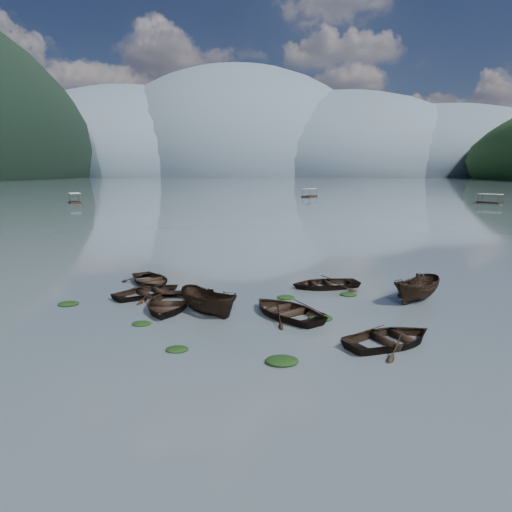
{
  "coord_description": "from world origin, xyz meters",
  "views": [
    {
      "loc": [
        0.77,
        -16.63,
        7.27
      ],
      "look_at": [
        0.0,
        12.0,
        2.0
      ],
      "focal_mm": 32.0,
      "sensor_mm": 36.0,
      "label": 1
    }
  ],
  "objects_px": {
    "rowboat_0": "(168,309)",
    "pontoon_centre": "(309,197)",
    "rowboat_3": "(287,316)",
    "pontoon_left": "(75,203)"
  },
  "relations": [
    {
      "from": "rowboat_0",
      "to": "pontoon_centre",
      "type": "relative_size",
      "value": 0.76
    },
    {
      "from": "rowboat_0",
      "to": "rowboat_3",
      "type": "relative_size",
      "value": 1.0
    },
    {
      "from": "rowboat_3",
      "to": "pontoon_left",
      "type": "bearing_deg",
      "value": -98.46
    },
    {
      "from": "rowboat_0",
      "to": "pontoon_left",
      "type": "bearing_deg",
      "value": 113.85
    },
    {
      "from": "rowboat_3",
      "to": "pontoon_left",
      "type": "relative_size",
      "value": 0.79
    },
    {
      "from": "pontoon_left",
      "to": "pontoon_centre",
      "type": "xyz_separation_m",
      "value": [
        58.64,
        29.31,
        0.0
      ]
    },
    {
      "from": "rowboat_3",
      "to": "pontoon_left",
      "type": "height_order",
      "value": "pontoon_left"
    },
    {
      "from": "rowboat_3",
      "to": "pontoon_left",
      "type": "xyz_separation_m",
      "value": [
        -47.32,
        85.94,
        0.0
      ]
    },
    {
      "from": "rowboat_0",
      "to": "pontoon_centre",
      "type": "xyz_separation_m",
      "value": [
        17.71,
        114.21,
        0.0
      ]
    },
    {
      "from": "pontoon_left",
      "to": "pontoon_centre",
      "type": "bearing_deg",
      "value": -0.98
    }
  ]
}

